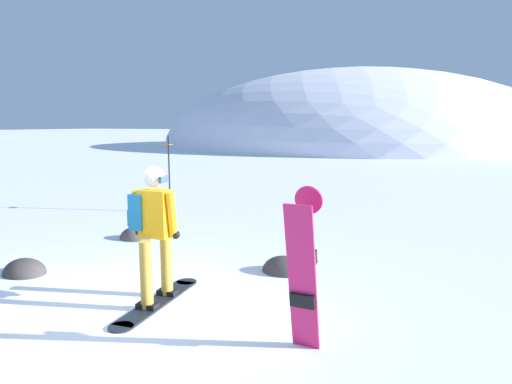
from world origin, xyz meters
The scene contains 8 objects.
ground_plane centered at (0.00, 0.00, 0.00)m, with size 300.00×300.00×0.00m, color white.
ridge_peak_main centered at (-8.06, 41.78, 0.00)m, with size 37.49×33.74×14.76m.
snowboarder_main centered at (0.12, 0.40, 0.92)m, with size 0.64×1.83×1.71m.
spare_snowboard centered at (2.22, 0.00, 0.83)m, with size 0.28×0.35×1.63m.
piste_marker_near centered at (-3.37, 5.48, 1.12)m, with size 0.20×0.20×1.96m.
rock_dark centered at (-2.30, 2.90, 0.00)m, with size 0.65×0.55×0.45m.
rock_mid centered at (-2.34, 0.46, 0.00)m, with size 0.67×0.57×0.47m.
rock_small centered at (1.10, 2.25, 0.00)m, with size 0.68×0.58×0.48m.
Camera 1 is at (3.71, -4.11, 2.22)m, focal length 33.06 mm.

